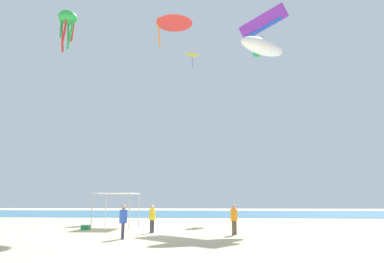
# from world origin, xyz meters

# --- Properties ---
(ground) EXTENTS (110.00, 110.00, 0.10)m
(ground) POSITION_xyz_m (0.00, 0.00, -0.05)
(ground) COLOR beige
(ocean_strip) EXTENTS (110.00, 24.48, 0.03)m
(ocean_strip) POSITION_xyz_m (0.00, 28.73, 0.01)
(ocean_strip) COLOR teal
(ocean_strip) RESTS_ON ground
(canopy_tent) EXTENTS (2.80, 3.14, 2.57)m
(canopy_tent) POSITION_xyz_m (-4.38, 3.40, 2.43)
(canopy_tent) COLOR #B2B2B7
(canopy_tent) RESTS_ON ground
(person_near_tent) EXTENTS (0.41, 0.46, 1.73)m
(person_near_tent) POSITION_xyz_m (-0.98, -0.28, 1.02)
(person_near_tent) COLOR #33384C
(person_near_tent) RESTS_ON ground
(person_leftmost) EXTENTS (0.43, 0.46, 1.80)m
(person_leftmost) POSITION_xyz_m (-1.98, -3.45, 1.05)
(person_leftmost) COLOR #33384C
(person_leftmost) RESTS_ON ground
(person_central) EXTENTS (0.42, 0.44, 1.78)m
(person_central) POSITION_xyz_m (4.17, -1.05, 1.05)
(person_central) COLOR brown
(person_central) RESTS_ON ground
(cooler_box) EXTENTS (0.57, 0.37, 0.35)m
(cooler_box) POSITION_xyz_m (-6.02, 1.59, 0.18)
(cooler_box) COLOR #1E8C4C
(cooler_box) RESTS_ON ground
(kite_octopus_green) EXTENTS (2.36, 2.36, 3.98)m
(kite_octopus_green) POSITION_xyz_m (-10.39, 5.03, 18.53)
(kite_octopus_green) COLOR green
(kite_inflatable_white) EXTENTS (5.55, 4.57, 2.07)m
(kite_inflatable_white) POSITION_xyz_m (8.20, 9.29, 17.39)
(kite_inflatable_white) COLOR white
(kite_parafoil_purple) EXTENTS (5.99, 2.69, 3.76)m
(kite_parafoil_purple) POSITION_xyz_m (9.50, 15.11, 23.57)
(kite_parafoil_purple) COLOR purple
(kite_delta_red) EXTENTS (3.85, 3.88, 2.96)m
(kite_delta_red) POSITION_xyz_m (-0.74, 8.04, 19.92)
(kite_delta_red) COLOR red
(kite_box_blue) EXTENTS (1.13, 0.99, 2.09)m
(kite_box_blue) POSITION_xyz_m (9.56, 21.52, 23.14)
(kite_box_blue) COLOR blue
(kite_diamond_yellow) EXTENTS (2.12, 2.13, 2.29)m
(kite_diamond_yellow) POSITION_xyz_m (0.24, 22.54, 22.94)
(kite_diamond_yellow) COLOR yellow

